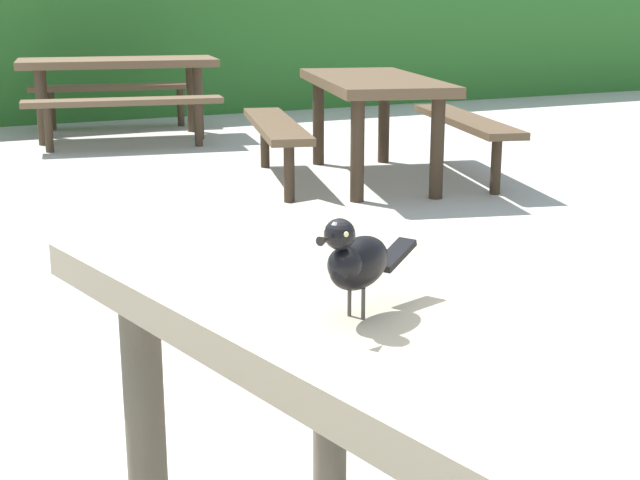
# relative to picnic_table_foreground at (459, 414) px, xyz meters

# --- Properties ---
(picnic_table_foreground) EXTENTS (1.99, 2.01, 0.74)m
(picnic_table_foreground) POSITION_rel_picnic_table_foreground_xyz_m (0.00, 0.00, 0.00)
(picnic_table_foreground) COLOR gray
(picnic_table_foreground) RESTS_ON ground
(bird_grackle) EXTENTS (0.26, 0.16, 0.18)m
(bird_grackle) POSITION_rel_picnic_table_foreground_xyz_m (-0.17, 0.07, 0.29)
(bird_grackle) COLOR black
(bird_grackle) RESTS_ON picnic_table_foreground
(picnic_table_mid_left) EXTENTS (2.01, 1.98, 0.74)m
(picnic_table_mid_left) POSITION_rel_picnic_table_foreground_xyz_m (1.22, 7.29, 0.00)
(picnic_table_mid_left) COLOR brown
(picnic_table_mid_left) RESTS_ON ground
(picnic_table_far_centre) EXTENTS (2.08, 2.10, 0.74)m
(picnic_table_far_centre) POSITION_rel_picnic_table_foreground_xyz_m (2.33, 4.44, 0.00)
(picnic_table_far_centre) COLOR brown
(picnic_table_far_centre) RESTS_ON ground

